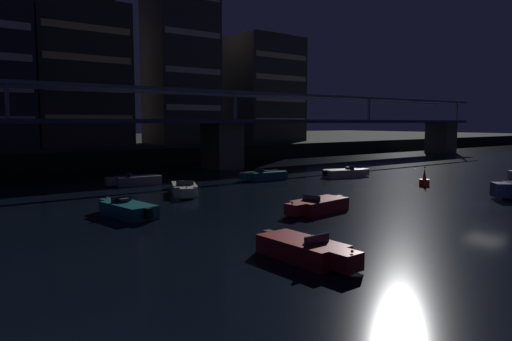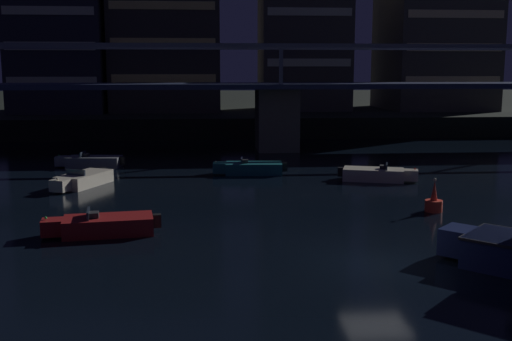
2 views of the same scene
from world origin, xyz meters
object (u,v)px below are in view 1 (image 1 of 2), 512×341
Objects in this scene: speedboat_near_right at (345,173)px; speedboat_mid_left at (135,180)px; tower_east_tall at (259,90)px; speedboat_mid_center at (306,250)px; tower_central at (181,54)px; speedboat_near_center at (184,189)px; river_bridge at (222,131)px; speedboat_mid_right at (127,209)px; channel_buoy at (424,181)px; speedboat_far_left at (317,206)px; tower_west_tall at (77,75)px; speedboat_far_right at (264,176)px.

speedboat_mid_left is (-19.80, 7.30, 0.00)m from speedboat_near_right.
tower_east_tall reaches higher than speedboat_mid_center.
speedboat_near_center is (-19.92, -37.25, -16.34)m from tower_central.
river_bridge is 19.63× the size of speedboat_mid_right.
tower_east_tall is at bearing 69.86° from channel_buoy.
channel_buoy is (16.32, 3.07, 0.06)m from speedboat_far_left.
tower_west_tall reaches higher than speedboat_far_right.
tower_east_tall is 62.69m from speedboat_mid_right.
speedboat_mid_center is (-41.18, -56.88, -11.31)m from tower_east_tall.
tower_east_tall is 49.49m from speedboat_mid_left.
speedboat_near_right is 19.88m from speedboat_far_left.
tower_east_tall is at bearing 2.85° from tower_central.
channel_buoy is at bearing -77.99° from river_bridge.
tower_central is at bearing 61.87° from speedboat_near_center.
tower_west_tall is at bearing 113.27° from speedboat_near_right.
speedboat_far_left is (3.97, -19.33, 0.00)m from speedboat_mid_left.
tower_central is at bearing 0.30° from tower_west_tall.
speedboat_mid_left is at bearing 65.17° from speedboat_mid_right.
river_bridge is at bearing -105.30° from tower_central.
speedboat_mid_left is 19.73m from speedboat_far_left.
speedboat_far_right is (7.73, 15.25, 0.00)m from speedboat_far_left.
tower_east_tall is at bearing 54.09° from speedboat_mid_center.
speedboat_far_right is 2.97× the size of channel_buoy.
river_bridge is 5.00× the size of tower_west_tall.
speedboat_mid_right is 26.61m from channel_buoy.
tower_west_tall is at bearing 89.97° from speedboat_far_left.
tower_west_tall reaches higher than speedboat_mid_left.
river_bridge reaches higher than channel_buoy.
speedboat_far_right is at bearing -104.56° from river_bridge.
speedboat_mid_center is at bearing -140.86° from speedboat_near_right.
tower_west_tall is (-11.01, 20.84, 7.74)m from river_bridge.
tower_central reaches higher than speedboat_far_right.
speedboat_mid_right is (-25.95, -5.97, 0.00)m from speedboat_near_right.
speedboat_mid_center is at bearing -125.91° from tower_east_tall.
speedboat_mid_right is at bearing -152.74° from speedboat_far_right.
river_bridge is 19.63× the size of speedboat_mid_left.
speedboat_mid_left is 26.77m from speedboat_mid_center.
speedboat_far_left is 16.61m from channel_buoy.
river_bridge is 20.51× the size of speedboat_near_center.
speedboat_mid_right is (-26.87, -42.83, -16.34)m from tower_central.
tower_west_tall is 57.74m from speedboat_mid_center.
speedboat_near_right is 26.63m from speedboat_mid_right.
speedboat_near_center and speedboat_mid_left have the same top height.
channel_buoy is at bearing -54.79° from speedboat_far_right.
speedboat_mid_right is (-6.14, -13.28, 0.00)m from speedboat_mid_left.
speedboat_near_center and speedboat_mid_right have the same top height.
channel_buoy is at bearing -70.38° from tower_west_tall.
speedboat_mid_right is 11.79m from speedboat_far_left.
speedboat_far_left is at bearing -142.78° from speedboat_near_right.
speedboat_mid_right is at bearing -122.11° from tower_central.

